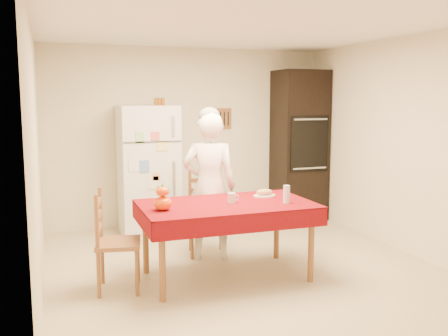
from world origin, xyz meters
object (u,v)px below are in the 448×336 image
oven_cabinet (299,145)px  chair_left (111,238)px  refrigerator (148,170)px  coffee_mug (232,198)px  pumpkin_lower (163,203)px  wine_glass (287,194)px  seated_woman (210,187)px  dining_table (226,210)px  chair_far (206,210)px  bread_plate (264,196)px

oven_cabinet → chair_left: (-3.01, -2.00, -0.59)m
refrigerator → coffee_mug: refrigerator is taller
chair_left → pumpkin_lower: (0.46, -0.14, 0.32)m
chair_left → wine_glass: size_ratio=5.40×
refrigerator → seated_woman: refrigerator is taller
dining_table → chair_far: bearing=86.3°
chair_left → wine_glass: 1.74m
chair_left → bread_plate: (1.62, 0.14, 0.26)m
chair_far → coffee_mug: chair_far is taller
dining_table → wine_glass: bearing=-18.2°
pumpkin_lower → wine_glass: wine_glass is taller
oven_cabinet → bread_plate: size_ratio=9.17×
refrigerator → pumpkin_lower: bearing=-97.3°
coffee_mug → pumpkin_lower: 0.72m
coffee_mug → bread_plate: bearing=23.2°
chair_far → coffee_mug: 0.91m
refrigerator → wine_glass: size_ratio=9.66×
oven_cabinet → bread_plate: oven_cabinet is taller
oven_cabinet → dining_table: 2.80m
refrigerator → chair_far: 1.27m
bread_plate → chair_left: bearing=-174.9°
refrigerator → coffee_mug: (0.45, -2.00, -0.04)m
dining_table → coffee_mug: coffee_mug is taller
chair_far → wine_glass: size_ratio=5.40×
coffee_mug → refrigerator: bearing=102.6°
oven_cabinet → dining_table: size_ratio=1.29×
pumpkin_lower → bread_plate: (1.15, 0.28, -0.06)m
dining_table → coffee_mug: size_ratio=17.00×
dining_table → wine_glass: 0.62m
chair_left → coffee_mug: chair_left is taller
chair_left → chair_far: bearing=-44.4°
wine_glass → bread_plate: 0.38m
refrigerator → seated_woman: 1.42m
coffee_mug → bread_plate: size_ratio=0.42×
coffee_mug → wine_glass: 0.55m
dining_table → coffee_mug: 0.13m
chair_left → seated_woman: seated_woman is taller
oven_cabinet → dining_table: oven_cabinet is taller
oven_cabinet → coffee_mug: bearing=-131.9°
seated_woman → oven_cabinet: bearing=-124.0°
refrigerator → oven_cabinet: bearing=1.2°
chair_far → coffee_mug: size_ratio=9.50×
refrigerator → chair_left: bearing=-110.5°
oven_cabinet → seated_woman: 2.34m
seated_woman → bread_plate: (0.46, -0.45, -0.05)m
seated_woman → dining_table: bearing=106.3°
dining_table → chair_left: bearing=178.2°
coffee_mug → wine_glass: bearing=-19.0°
bread_plate → wine_glass: bearing=-78.6°
refrigerator → chair_left: size_ratio=1.79×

